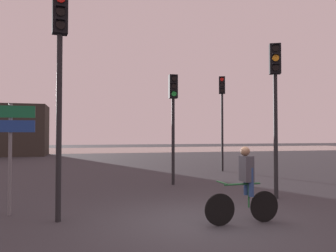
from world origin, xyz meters
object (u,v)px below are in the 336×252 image
at_px(traffic_light_far_right, 222,106).
at_px(traffic_light_near_right, 275,91).
at_px(traffic_light_center, 173,108).
at_px(cyclist, 245,184).
at_px(direction_sign_post, 10,138).
at_px(traffic_light_near_left, 60,63).

bearing_deg(traffic_light_far_right, traffic_light_near_right, 102.67).
relative_size(traffic_light_far_right, traffic_light_center, 1.19).
relative_size(traffic_light_center, cyclist, 2.43).
bearing_deg(cyclist, traffic_light_near_right, -46.50).
height_order(traffic_light_far_right, traffic_light_near_right, traffic_light_far_right).
relative_size(traffic_light_near_right, cyclist, 2.68).
bearing_deg(cyclist, direction_sign_post, 65.66).
height_order(traffic_light_center, traffic_light_near_right, traffic_light_near_right).
bearing_deg(traffic_light_near_left, direction_sign_post, -46.19).
bearing_deg(traffic_light_near_left, traffic_light_far_right, -141.41).
bearing_deg(cyclist, traffic_light_center, -2.19).
bearing_deg(traffic_light_near_right, cyclist, 70.07).
xyz_separation_m(traffic_light_far_right, traffic_light_near_right, (-1.49, -7.23, -0.22)).
relative_size(traffic_light_center, direction_sign_post, 1.60).
distance_m(traffic_light_near_left, cyclist, 4.77).
distance_m(direction_sign_post, cyclist, 5.45).
xyz_separation_m(traffic_light_near_right, direction_sign_post, (-7.18, -0.29, -1.39)).
height_order(traffic_light_near_left, direction_sign_post, traffic_light_near_left).
bearing_deg(traffic_light_near_right, traffic_light_far_right, -77.55).
distance_m(traffic_light_far_right, traffic_light_near_left, 11.26).
xyz_separation_m(traffic_light_near_left, cyclist, (3.83, -1.14, -2.60)).
bearing_deg(traffic_light_near_left, traffic_light_near_right, -178.73).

